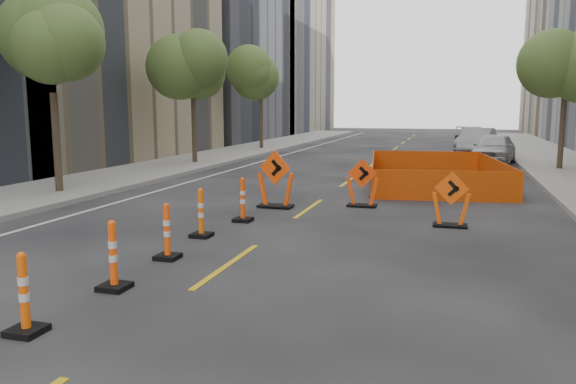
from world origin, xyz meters
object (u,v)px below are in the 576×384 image
(parked_car_near, at_px, (494,149))
(parked_car_mid, at_px, (477,142))
(channelizer_3, at_px, (24,293))
(channelizer_5, at_px, (167,231))
(chevron_sign_right, at_px, (451,199))
(chevron_sign_center, at_px, (362,183))
(parked_car_far, at_px, (473,138))
(channelizer_4, at_px, (113,255))
(chevron_sign_left, at_px, (275,179))
(channelizer_6, at_px, (201,213))
(channelizer_7, at_px, (243,199))

(parked_car_near, bearing_deg, parked_car_mid, 107.05)
(channelizer_3, bearing_deg, parked_car_near, 73.80)
(channelizer_5, distance_m, chevron_sign_right, 6.84)
(chevron_sign_center, xyz_separation_m, parked_car_far, (3.73, 24.78, 0.04))
(channelizer_4, distance_m, chevron_sign_left, 7.67)
(parked_car_mid, bearing_deg, parked_car_far, 102.36)
(channelizer_4, relative_size, chevron_sign_left, 0.68)
(channelizer_6, xyz_separation_m, chevron_sign_center, (2.81, 4.80, 0.15))
(channelizer_3, xyz_separation_m, parked_car_mid, (6.40, 29.56, 0.26))
(channelizer_4, bearing_deg, chevron_sign_left, 88.30)
(channelizer_6, relative_size, parked_car_near, 0.24)
(parked_car_near, bearing_deg, chevron_sign_left, -104.50)
(parked_car_near, relative_size, parked_car_far, 0.90)
(chevron_sign_center, relative_size, parked_car_far, 0.28)
(chevron_sign_center, relative_size, parked_car_near, 0.31)
(channelizer_3, height_order, parked_car_near, parked_car_near)
(channelizer_4, height_order, parked_car_near, parked_car_near)
(chevron_sign_center, relative_size, chevron_sign_right, 1.04)
(chevron_sign_left, bearing_deg, channelizer_4, -77.57)
(chevron_sign_right, relative_size, parked_car_near, 0.29)
(parked_car_near, height_order, parked_car_far, parked_car_near)
(channelizer_3, distance_m, channelizer_4, 1.85)
(channelizer_4, relative_size, chevron_sign_right, 0.84)
(chevron_sign_center, xyz_separation_m, chevron_sign_right, (2.47, -2.10, -0.03))
(channelizer_3, relative_size, parked_car_mid, 0.22)
(chevron_sign_center, bearing_deg, channelizer_7, -149.61)
(parked_car_far, bearing_deg, chevron_sign_left, -110.45)
(channelizer_6, distance_m, parked_car_near, 20.05)
(channelizer_5, bearing_deg, channelizer_7, 88.36)
(channelizer_6, relative_size, chevron_sign_left, 0.67)
(channelizer_6, relative_size, parked_car_far, 0.22)
(parked_car_mid, bearing_deg, chevron_sign_center, -88.96)
(channelizer_3, relative_size, parked_car_near, 0.24)
(channelizer_5, distance_m, parked_car_far, 32.06)
(channelizer_4, height_order, parked_car_mid, parked_car_mid)
(channelizer_5, xyz_separation_m, chevron_sign_left, (0.29, 5.81, 0.28))
(channelizer_3, distance_m, channelizer_6, 5.55)
(chevron_sign_center, distance_m, parked_car_far, 25.06)
(channelizer_6, height_order, parked_car_near, parked_car_near)
(channelizer_4, height_order, channelizer_6, channelizer_4)
(channelizer_3, height_order, channelizer_7, channelizer_7)
(channelizer_7, xyz_separation_m, parked_car_mid, (6.29, 22.17, 0.24))
(channelizer_5, height_order, chevron_sign_right, chevron_sign_right)
(parked_car_mid, bearing_deg, channelizer_4, -90.79)
(channelizer_7, bearing_deg, chevron_sign_center, 49.25)
(parked_car_mid, height_order, parked_car_far, parked_car_mid)
(channelizer_3, bearing_deg, chevron_sign_center, 75.65)
(channelizer_5, xyz_separation_m, chevron_sign_right, (5.12, 4.54, 0.13))
(chevron_sign_right, xyz_separation_m, parked_car_mid, (1.28, 21.33, 0.13))
(channelizer_5, distance_m, parked_car_near, 21.73)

